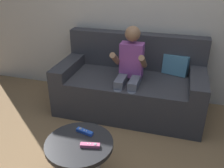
# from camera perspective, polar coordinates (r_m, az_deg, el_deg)

# --- Properties ---
(couch) EXTENTS (1.65, 0.80, 0.86)m
(couch) POSITION_cam_1_polar(r_m,az_deg,el_deg) (2.92, 4.40, -0.35)
(couch) COLOR #38383D
(couch) RESTS_ON ground
(person_seated_on_couch) EXTENTS (0.35, 0.43, 1.03)m
(person_seated_on_couch) POSITION_cam_1_polar(r_m,az_deg,el_deg) (2.63, 4.09, 3.40)
(person_seated_on_couch) COLOR slate
(person_seated_on_couch) RESTS_ON ground
(coffee_table) EXTENTS (0.50, 0.50, 0.43)m
(coffee_table) POSITION_cam_1_polar(r_m,az_deg,el_deg) (1.90, -7.51, -14.30)
(coffee_table) COLOR #232326
(coffee_table) RESTS_ON ground
(game_remote_blue_near_edge) EXTENTS (0.14, 0.07, 0.03)m
(game_remote_blue_near_edge) POSITION_cam_1_polar(r_m,az_deg,el_deg) (1.94, -6.37, -10.88)
(game_remote_blue_near_edge) COLOR blue
(game_remote_blue_near_edge) RESTS_ON coffee_table
(game_remote_pink_center) EXTENTS (0.14, 0.06, 0.03)m
(game_remote_pink_center) POSITION_cam_1_polar(r_m,az_deg,el_deg) (1.81, -5.10, -13.96)
(game_remote_pink_center) COLOR pink
(game_remote_pink_center) RESTS_ON coffee_table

